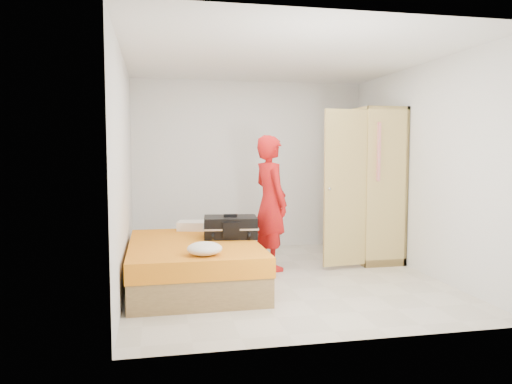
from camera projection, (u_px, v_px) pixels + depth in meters
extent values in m
plane|color=beige|center=(281.00, 279.00, 5.96)|extent=(4.00, 4.00, 0.00)
plane|color=white|center=(282.00, 57.00, 5.74)|extent=(4.00, 4.00, 0.00)
cube|color=white|center=(250.00, 165.00, 7.80)|extent=(3.60, 0.02, 2.60)
cube|color=white|center=(346.00, 180.00, 3.90)|extent=(3.60, 0.02, 2.60)
cube|color=white|center=(124.00, 171.00, 5.49)|extent=(0.02, 4.00, 2.60)
cube|color=white|center=(422.00, 169.00, 6.21)|extent=(0.02, 4.00, 2.60)
cube|color=#9A7A46|center=(194.00, 272.00, 5.66)|extent=(1.40, 2.00, 0.30)
cube|color=orange|center=(194.00, 251.00, 5.64)|extent=(1.42, 2.02, 0.20)
cube|color=tan|center=(386.00, 184.00, 7.11)|extent=(0.04, 1.20, 2.10)
cube|color=tan|center=(387.00, 187.00, 6.49)|extent=(0.58, 0.04, 2.10)
cube|color=tan|center=(352.00, 182.00, 7.62)|extent=(0.58, 0.04, 2.10)
cube|color=tan|center=(370.00, 111.00, 6.97)|extent=(0.58, 1.20, 0.04)
cube|color=#B2874C|center=(367.00, 254.00, 7.14)|extent=(0.58, 1.20, 0.10)
cube|color=tan|center=(343.00, 183.00, 7.29)|extent=(0.04, 0.59, 2.00)
cube|color=tan|center=(345.00, 188.00, 6.36)|extent=(0.59, 0.11, 2.00)
cylinder|color=#B2B2B7|center=(370.00, 123.00, 6.98)|extent=(0.02, 1.10, 0.02)
imported|color=red|center=(271.00, 203.00, 6.40)|extent=(0.56, 0.71, 1.72)
cube|color=black|center=(230.00, 227.00, 5.92)|extent=(0.67, 0.51, 0.25)
cube|color=black|center=(230.00, 215.00, 5.91)|extent=(0.16, 0.06, 0.03)
ellipsoid|color=white|center=(205.00, 249.00, 4.91)|extent=(0.35, 0.35, 0.13)
cube|color=white|center=(201.00, 226.00, 6.49)|extent=(0.66, 0.43, 0.11)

